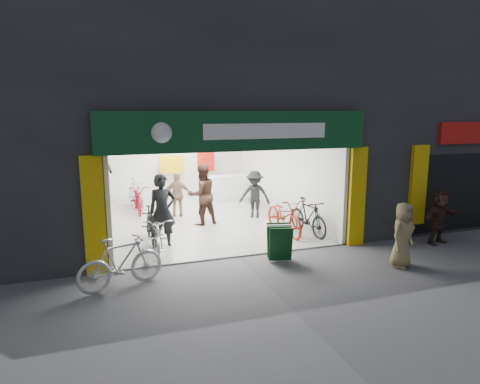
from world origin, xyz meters
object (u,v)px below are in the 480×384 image
bike_left_front (159,236)px  sandwich_board (279,241)px  bike_right_front (308,217)px  parked_bike (121,262)px  pedestrian_near (403,235)px

bike_left_front → sandwich_board: bearing=-17.8°
bike_right_front → sandwich_board: size_ratio=2.08×
sandwich_board → bike_right_front: bearing=59.3°
bike_right_front → parked_bike: size_ratio=0.99×
bike_right_front → parked_bike: parked_bike is taller
bike_left_front → parked_bike: parked_bike is taller
parked_bike → pedestrian_near: 6.17m
parked_bike → sandwich_board: parked_bike is taller
bike_right_front → parked_bike: 5.70m
bike_left_front → sandwich_board: (2.66, -1.26, -0.05)m
parked_bike → bike_right_front: bearing=-85.8°
pedestrian_near → sandwich_board: bearing=128.8°
bike_left_front → bike_right_front: size_ratio=1.11×
parked_bike → sandwich_board: size_ratio=2.10×
pedestrian_near → sandwich_board: 2.78m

